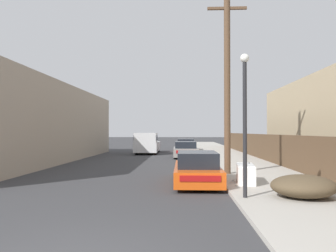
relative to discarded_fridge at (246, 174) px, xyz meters
name	(u,v)px	position (x,y,z in m)	size (l,w,h in m)	color
sidewalk_curb	(224,154)	(1.23, 15.93, -0.40)	(4.20, 63.00, 0.12)	#ADA89E
discarded_fridge	(246,174)	(0.00, 0.00, 0.00)	(0.82, 1.79, 0.71)	white
parked_sports_car_red	(197,169)	(-1.81, 0.46, 0.11)	(1.74, 4.68, 1.26)	#E05114
car_parked_mid	(185,150)	(-2.13, 13.03, 0.14)	(1.90, 4.06, 1.26)	gray
car_parked_far	(186,145)	(-2.02, 21.69, 0.14)	(1.90, 4.70, 1.26)	#5B1E19
pickup_truck	(147,143)	(-5.60, 17.46, 0.49)	(2.10, 5.82, 1.90)	silver
utility_pole	(227,79)	(-0.32, 2.63, 4.00)	(1.80, 0.29, 8.44)	brown
street_lamp	(245,113)	(-0.54, -2.77, 2.13)	(0.26, 0.26, 4.22)	#232326
brush_pile	(303,186)	(1.15, -2.73, -0.01)	(1.87, 1.69, 0.67)	brown
wooden_fence	(259,146)	(3.18, 11.50, 0.53)	(0.08, 38.79, 1.74)	brown
building_left_block	(21,124)	(-13.31, 9.26, 2.12)	(7.00, 22.15, 5.16)	tan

